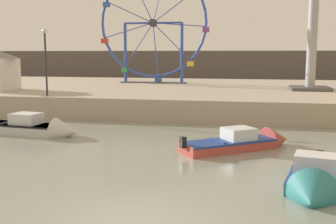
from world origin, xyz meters
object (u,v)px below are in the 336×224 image
object	(u,v)px
ferris_wheel_blue_frame	(153,25)
promenade_lamp_near	(45,52)
motorboat_pale_grey	(34,128)
motorboat_faded_red	(247,142)
motorboat_teal_painted	(315,183)

from	to	relation	value
ferris_wheel_blue_frame	promenade_lamp_near	world-z (taller)	ferris_wheel_blue_frame
motorboat_pale_grey	promenade_lamp_near	size ratio (longest dim) A/B	1.40
ferris_wheel_blue_frame	promenade_lamp_near	distance (m)	13.46
ferris_wheel_blue_frame	motorboat_pale_grey	bearing A→B (deg)	-95.45
motorboat_faded_red	motorboat_teal_painted	xyz separation A→B (m)	(1.99, -5.27, -0.01)
motorboat_pale_grey	promenade_lamp_near	xyz separation A→B (m)	(-2.23, 5.71, 3.74)
motorboat_faded_red	ferris_wheel_blue_frame	xyz separation A→B (m)	(-8.69, 19.23, 6.26)
promenade_lamp_near	motorboat_teal_painted	bearing A→B (deg)	-39.04
motorboat_faded_red	ferris_wheel_blue_frame	distance (m)	22.01
motorboat_faded_red	motorboat_pale_grey	bearing A→B (deg)	138.76
ferris_wheel_blue_frame	motorboat_teal_painted	bearing A→B (deg)	-66.46
promenade_lamp_near	motorboat_faded_red	bearing A→B (deg)	-27.58
motorboat_teal_painted	promenade_lamp_near	distance (m)	19.24
motorboat_faded_red	promenade_lamp_near	world-z (taller)	promenade_lamp_near
motorboat_pale_grey	promenade_lamp_near	world-z (taller)	promenade_lamp_near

